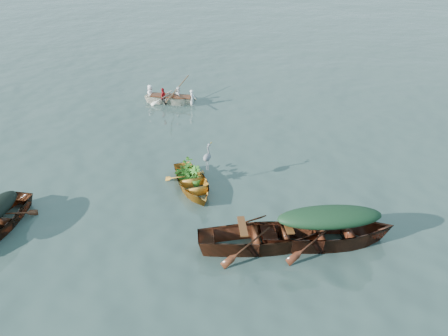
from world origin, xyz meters
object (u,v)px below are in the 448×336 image
object	(u,v)px
yellow_dinghy	(193,189)
rowed_boat	(172,103)
green_tarp_boat	(326,244)
heron	(207,161)
open_wooden_boat	(264,247)

from	to	relation	value
yellow_dinghy	rowed_boat	distance (m)	7.98
green_tarp_boat	heron	xyz separation A→B (m)	(-4.31, 1.47, 0.91)
green_tarp_boat	heron	bearing A→B (deg)	42.76
yellow_dinghy	heron	bearing A→B (deg)	5.19
yellow_dinghy	open_wooden_boat	bearing A→B (deg)	-75.63
yellow_dinghy	heron	distance (m)	1.06
green_tarp_boat	open_wooden_boat	xyz separation A→B (m)	(-1.52, -0.82, 0.00)
green_tarp_boat	heron	size ratio (longest dim) A/B	5.61
rowed_boat	heron	bearing A→B (deg)	-154.31
heron	green_tarp_boat	bearing A→B (deg)	-63.76
heron	yellow_dinghy	bearing A→B (deg)	-174.81
green_tarp_boat	rowed_boat	xyz separation A→B (m)	(-9.21, 7.61, 0.00)
open_wooden_boat	heron	bearing A→B (deg)	21.87
open_wooden_boat	rowed_boat	xyz separation A→B (m)	(-7.69, 8.43, 0.00)
rowed_boat	heron	size ratio (longest dim) A/B	3.93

